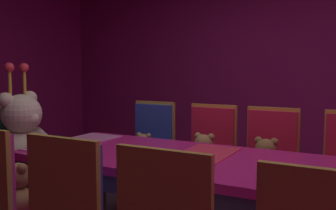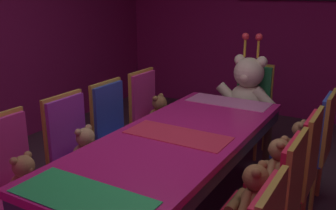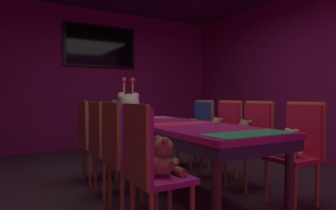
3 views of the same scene
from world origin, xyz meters
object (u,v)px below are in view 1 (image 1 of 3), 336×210
object	(u,v)px
teddy_right_3	(143,150)
throne_chair	(10,152)
teddy_right_1	(265,162)
chair_right_3	(151,144)
banquet_table	(198,171)
chair_right_1	(270,158)
chair_right_2	(210,151)
teddy_left_3	(19,191)
king_teddy_bear	(23,137)
teddy_right_2	(203,155)

from	to	relation	value
teddy_right_3	throne_chair	world-z (taller)	throne_chair
teddy_right_1	chair_right_3	size ratio (longest dim) A/B	0.34
chair_right_3	throne_chair	size ratio (longest dim) A/B	1.00
banquet_table	chair_right_1	world-z (taller)	chair_right_1
chair_right_2	banquet_table	bearing A→B (deg)	17.14
teddy_left_3	teddy_right_1	xyz separation A→B (m)	(1.32, -1.08, 0.01)
teddy_right_3	throne_chair	size ratio (longest dim) A/B	0.28
chair_right_1	chair_right_2	size ratio (longest dim) A/B	1.00
throne_chair	king_teddy_bear	bearing A→B (deg)	-0.00
banquet_table	chair_right_3	size ratio (longest dim) A/B	2.38
teddy_right_2	king_teddy_bear	xyz separation A→B (m)	(-0.67, 1.30, 0.15)
banquet_table	teddy_left_3	distance (m)	1.06
chair_right_1	teddy_right_2	distance (m)	0.52
banquet_table	chair_right_3	bearing A→B (deg)	45.23
teddy_right_2	teddy_right_1	bearing A→B (deg)	88.98
teddy_right_2	chair_right_3	bearing A→B (deg)	-105.42
king_teddy_bear	teddy_right_2	bearing A→B (deg)	27.51
king_teddy_bear	chair_right_3	bearing A→B (deg)	49.96
chair_right_2	teddy_right_1	bearing A→B (deg)	72.93
king_teddy_bear	chair_right_1	bearing A→B (deg)	24.30
chair_right_3	teddy_left_3	bearing A→B (deg)	0.61
teddy_left_3	throne_chair	size ratio (longest dim) A/B	0.32
chair_right_3	chair_right_2	bearing A→B (deg)	88.29
chair_right_3	king_teddy_bear	distance (m)	1.10
chair_right_1	chair_right_3	world-z (taller)	same
chair_right_1	king_teddy_bear	distance (m)	1.98
chair_right_3	teddy_right_3	xyz separation A→B (m)	(-0.14, 0.00, -0.03)
chair_right_2	teddy_right_2	xyz separation A→B (m)	(-0.15, 0.00, -0.01)
throne_chair	king_teddy_bear	distance (m)	0.22
teddy_right_2	teddy_right_3	size ratio (longest dim) A/B	1.19
teddy_left_3	teddy_right_1	bearing A→B (deg)	-39.19
banquet_table	teddy_right_3	world-z (taller)	banquet_table
chair_right_3	teddy_right_1	bearing A→B (deg)	81.06
king_teddy_bear	teddy_right_1	bearing A→B (deg)	20.31
banquet_table	teddy_left_3	bearing A→B (deg)	128.42
teddy_right_1	teddy_right_3	size ratio (longest dim) A/B	1.22
chair_right_3	king_teddy_bear	world-z (taller)	king_teddy_bear
throne_chair	teddy_right_1	bearing A→B (deg)	18.70
banquet_table	chair_right_3	world-z (taller)	chair_right_3
chair_right_3	king_teddy_bear	size ratio (longest dim) A/B	1.12
chair_right_2	throne_chair	bearing A→B (deg)	-60.74
teddy_right_2	chair_right_2	bearing A→B (deg)	180.00
teddy_right_3	teddy_left_3	bearing A→B (deg)	0.67
teddy_right_3	king_teddy_bear	size ratio (longest dim) A/B	0.32
teddy_right_3	chair_right_3	bearing A→B (deg)	180.00
chair_right_2	king_teddy_bear	bearing A→B (deg)	-57.66
chair_right_1	chair_right_3	distance (m)	1.10
teddy_right_3	throne_chair	bearing A→B (deg)	-51.43
chair_right_3	teddy_right_3	size ratio (longest dim) A/B	3.57
teddy_right_2	teddy_right_3	bearing A→B (deg)	-92.04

